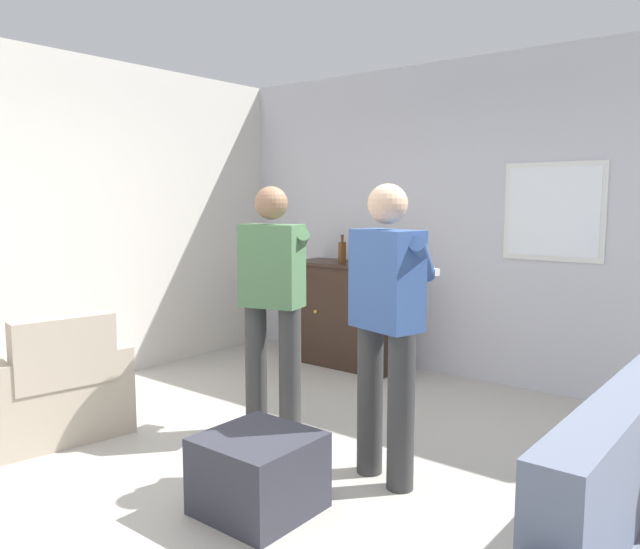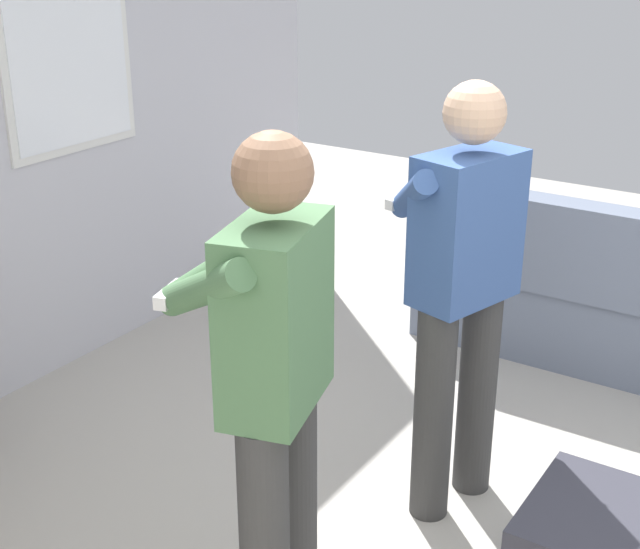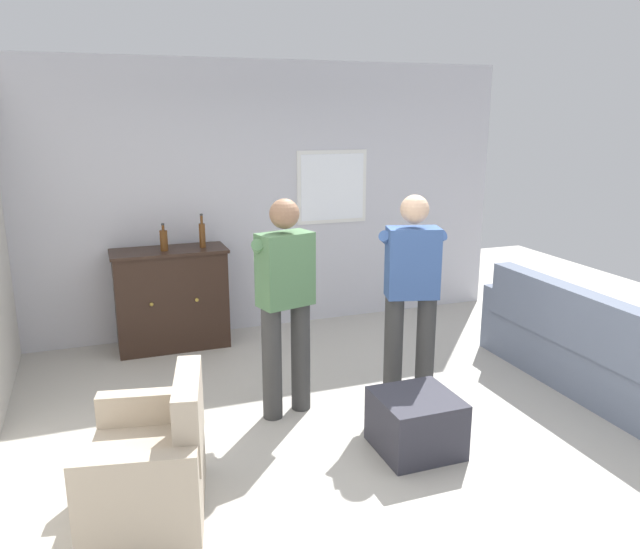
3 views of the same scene
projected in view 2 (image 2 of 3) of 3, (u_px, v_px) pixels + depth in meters
couch at (636, 312)px, 4.49m from camera, size 0.57×2.31×0.90m
person_standing_left at (273, 385)px, 2.56m from camera, size 0.54×0.52×1.68m
person_standing_right at (461, 283)px, 3.27m from camera, size 0.54×0.52×1.68m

